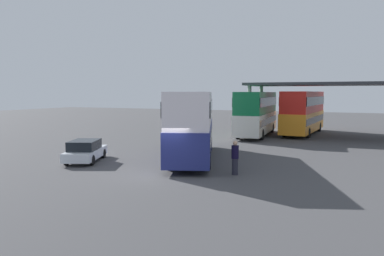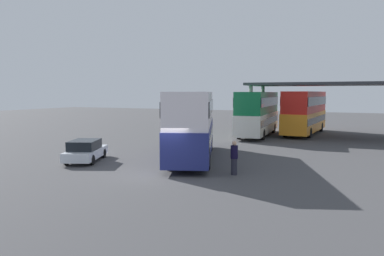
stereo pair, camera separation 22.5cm
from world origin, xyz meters
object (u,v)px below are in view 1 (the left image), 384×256
object	(u,v)px
double_decker_near_canopy	(257,112)
pedestrian_waiting	(235,158)
parked_hatchback	(85,151)
double_decker_mid_row	(303,111)
double_decker_main	(192,122)

from	to	relation	value
double_decker_near_canopy	pedestrian_waiting	bearing A→B (deg)	-173.00
parked_hatchback	double_decker_near_canopy	bearing A→B (deg)	-41.43
double_decker_mid_row	pedestrian_waiting	bearing A→B (deg)	-178.31
parked_hatchback	pedestrian_waiting	world-z (taller)	pedestrian_waiting
double_decker_near_canopy	pedestrian_waiting	size ratio (longest dim) A/B	6.05
parked_hatchback	double_decker_near_canopy	world-z (taller)	double_decker_near_canopy
double_decker_main	parked_hatchback	size ratio (longest dim) A/B	2.53
double_decker_mid_row	pedestrian_waiting	xyz separation A→B (m)	(-0.61, -21.37, -1.51)
double_decker_near_canopy	parked_hatchback	bearing A→B (deg)	157.27
pedestrian_waiting	double_decker_near_canopy	bearing A→B (deg)	-26.65
double_decker_main	double_decker_mid_row	world-z (taller)	double_decker_mid_row
double_decker_near_canopy	double_decker_mid_row	bearing A→B (deg)	-53.61
double_decker_main	double_decker_near_canopy	bearing A→B (deg)	-22.75
pedestrian_waiting	double_decker_mid_row	bearing A→B (deg)	-39.17
double_decker_near_canopy	double_decker_mid_row	distance (m)	5.32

